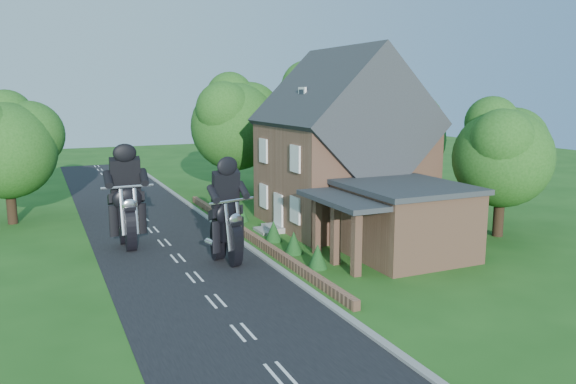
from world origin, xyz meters
name	(u,v)px	position (x,y,z in m)	size (l,w,h in m)	color
ground	(195,278)	(0.00, 0.00, 0.00)	(120.00, 120.00, 0.00)	#1E5016
road	(195,277)	(0.00, 0.00, 0.01)	(7.00, 80.00, 0.02)	black
kerb	(274,265)	(3.65, 0.00, 0.06)	(0.30, 80.00, 0.12)	gray
garden_wall	(249,235)	(4.30, 5.00, 0.20)	(0.30, 22.00, 0.40)	#9B694F
house	(342,151)	(10.49, 6.00, 4.34)	(9.54, 8.64, 10.24)	#9B694F
annex	(402,219)	(9.87, -0.80, 1.77)	(7.05, 5.94, 3.44)	#9B694F
tree_annex_side	(507,149)	(17.13, 0.10, 4.69)	(5.64, 5.20, 7.48)	black
tree_house_right	(404,130)	(16.65, 8.62, 5.19)	(6.51, 6.00, 8.40)	black
tree_behind_house	(319,111)	(14.18, 16.14, 6.23)	(7.81, 7.20, 10.08)	black
tree_behind_left	(240,119)	(8.16, 17.13, 5.73)	(6.94, 6.40, 9.16)	black
tree_far_road	(13,142)	(-6.86, 14.11, 4.84)	(6.08, 5.60, 7.84)	black
shrub_a	(318,256)	(5.30, -1.00, 0.55)	(0.90, 0.90, 1.10)	#123A15
shrub_b	(294,243)	(5.30, 1.50, 0.55)	(0.90, 0.90, 1.10)	#123A15
shrub_c	(274,231)	(5.30, 4.00, 0.55)	(0.90, 0.90, 1.10)	#123A15
shrub_d	(241,212)	(5.30, 9.00, 0.55)	(0.90, 0.90, 1.10)	#123A15
shrub_e	(228,205)	(5.30, 11.50, 0.55)	(0.90, 0.90, 1.10)	#123A15
shrub_f	(217,198)	(5.30, 14.00, 0.55)	(0.90, 0.90, 1.10)	#123A15
motorcycle_lead	(227,248)	(1.86, 1.29, 0.73)	(0.40, 1.58, 1.47)	black
motorcycle_follow	(128,233)	(-1.80, 5.81, 0.78)	(0.43, 1.68, 1.57)	black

